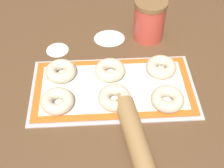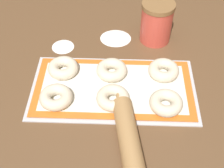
# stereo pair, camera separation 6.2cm
# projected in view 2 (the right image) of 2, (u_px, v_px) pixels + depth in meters

# --- Properties ---
(ground_plane) EXTENTS (2.80, 2.80, 0.00)m
(ground_plane) POSITION_uv_depth(u_px,v_px,m) (113.00, 89.00, 1.02)
(ground_plane) COLOR brown
(baking_tray) EXTENTS (0.54, 0.28, 0.01)m
(baking_tray) POSITION_uv_depth(u_px,v_px,m) (112.00, 89.00, 1.02)
(baking_tray) COLOR silver
(baking_tray) RESTS_ON ground_plane
(baking_mat) EXTENTS (0.51, 0.26, 0.00)m
(baking_mat) POSITION_uv_depth(u_px,v_px,m) (112.00, 88.00, 1.01)
(baking_mat) COLOR orange
(baking_mat) RESTS_ON baking_tray
(bagel_front_left) EXTENTS (0.10, 0.10, 0.04)m
(bagel_front_left) POSITION_uv_depth(u_px,v_px,m) (56.00, 97.00, 0.96)
(bagel_front_left) COLOR beige
(bagel_front_left) RESTS_ON baking_mat
(bagel_front_center) EXTENTS (0.10, 0.10, 0.04)m
(bagel_front_center) POSITION_uv_depth(u_px,v_px,m) (112.00, 98.00, 0.96)
(bagel_front_center) COLOR beige
(bagel_front_center) RESTS_ON baking_mat
(bagel_front_right) EXTENTS (0.10, 0.10, 0.04)m
(bagel_front_right) POSITION_uv_depth(u_px,v_px,m) (166.00, 103.00, 0.95)
(bagel_front_right) COLOR beige
(bagel_front_right) RESTS_ON baking_mat
(bagel_back_left) EXTENTS (0.10, 0.10, 0.04)m
(bagel_back_left) POSITION_uv_depth(u_px,v_px,m) (63.00, 68.00, 1.05)
(bagel_back_left) COLOR beige
(bagel_back_left) RESTS_ON baking_mat
(bagel_back_center) EXTENTS (0.10, 0.10, 0.04)m
(bagel_back_center) POSITION_uv_depth(u_px,v_px,m) (112.00, 70.00, 1.04)
(bagel_back_center) COLOR beige
(bagel_back_center) RESTS_ON baking_mat
(bagel_back_right) EXTENTS (0.10, 0.10, 0.04)m
(bagel_back_right) POSITION_uv_depth(u_px,v_px,m) (164.00, 70.00, 1.04)
(bagel_back_right) COLOR beige
(bagel_back_right) RESTS_ON baking_mat
(flour_canister) EXTENTS (0.12, 0.12, 0.16)m
(flour_canister) POSITION_uv_depth(u_px,v_px,m) (157.00, 22.00, 1.14)
(flour_canister) COLOR #DB4C3D
(flour_canister) RESTS_ON ground_plane
(rolling_pin) EXTENTS (0.11, 0.41, 0.06)m
(rolling_pin) POSITION_uv_depth(u_px,v_px,m) (130.00, 147.00, 0.84)
(rolling_pin) COLOR #AD7F4C
(rolling_pin) RESTS_ON ground_plane
(flour_patch_near) EXTENTS (0.12, 0.10, 0.00)m
(flour_patch_near) POSITION_uv_depth(u_px,v_px,m) (115.00, 38.00, 1.20)
(flour_patch_near) COLOR white
(flour_patch_near) RESTS_ON ground_plane
(flour_patch_far) EXTENTS (0.08, 0.08, 0.00)m
(flour_patch_far) POSITION_uv_depth(u_px,v_px,m) (63.00, 47.00, 1.16)
(flour_patch_far) COLOR white
(flour_patch_far) RESTS_ON ground_plane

